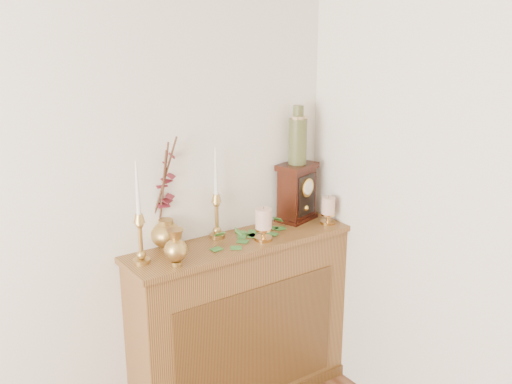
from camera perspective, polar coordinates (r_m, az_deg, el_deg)
console_shelf at (r=3.27m, az=-1.35°, el=-12.62°), size 1.24×0.34×0.93m
candlestick_left at (r=2.78m, az=-11.00°, el=-3.63°), size 0.08×0.08×0.49m
candlestick_center at (r=3.04m, az=-3.78°, el=-1.61°), size 0.08×0.08×0.48m
bud_vase at (r=2.76m, az=-7.65°, el=-5.27°), size 0.11×0.11×0.17m
ginger_jar at (r=2.94m, az=-8.67°, el=-0.48°), size 0.23×0.24×0.56m
pillar_candle_left at (r=3.02m, az=0.72°, el=-2.94°), size 0.09×0.09×0.18m
pillar_candle_right at (r=3.28m, az=6.89°, el=-1.62°), size 0.08×0.08×0.16m
ivy_garland at (r=3.09m, az=-0.55°, el=-4.09°), size 0.53×0.21×0.09m
mantel_clock at (r=3.31m, az=3.93°, el=-0.05°), size 0.25×0.20×0.32m
ceramic_vase at (r=3.23m, az=4.00°, el=5.16°), size 0.10×0.10×0.32m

